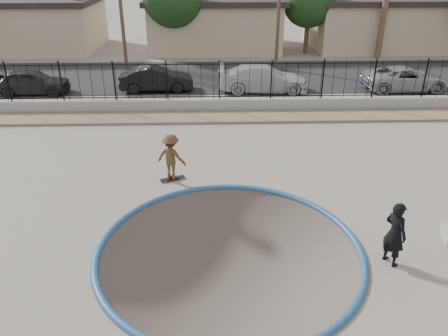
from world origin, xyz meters
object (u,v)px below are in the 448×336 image
videographer (395,234)px  car_d (406,79)px  car_c (263,78)px  skater (171,159)px  car_b (157,79)px  car_a (32,82)px  skateboard (173,178)px

videographer → car_d: videographer is taller
videographer → car_c: bearing=-21.6°
skater → car_b: size_ratio=0.39×
videographer → car_c: (-1.48, 15.13, -0.10)m
videographer → car_b: size_ratio=0.43×
car_b → skater: bearing=-174.6°
car_a → car_b: (6.73, 0.35, -0.02)m
skateboard → car_d: car_d is taller
car_c → skateboard: bearing=160.3°
car_b → car_c: (5.94, -0.24, 0.06)m
car_d → car_a: bearing=87.4°
car_a → car_b: 6.74m
car_b → car_d: (13.92, -0.33, -0.01)m
skateboard → car_b: size_ratio=0.21×
videographer → car_c: videographer is taller
videographer → car_a: bearing=16.1°
car_b → car_d: 13.92m
car_b → videographer: bearing=-157.5°
skater → videographer: size_ratio=0.92×
skater → car_d: bearing=-117.9°
car_b → car_c: car_c is taller
car_c → car_d: size_ratio=1.05×
skater → videographer: videographer is taller
skater → car_c: size_ratio=0.32×
car_d → skater: bearing=127.7°
skateboard → car_d: (12.28, 10.42, 0.63)m
skater → car_d: size_ratio=0.33×
skateboard → car_c: (4.30, 10.51, 0.70)m
car_d → skateboard: bearing=127.7°
car_a → car_b: car_a is taller
skateboard → car_a: (-8.37, 10.40, 0.66)m
skateboard → car_c: 11.38m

